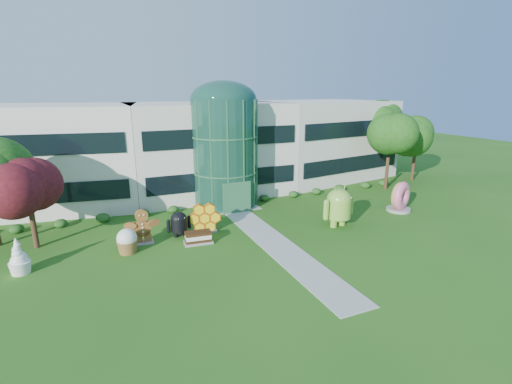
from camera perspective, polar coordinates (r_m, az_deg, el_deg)
name	(u,v)px	position (r m, az deg, el deg)	size (l,w,h in m)	color
ground	(284,251)	(25.65, 4.36, -9.03)	(140.00, 140.00, 0.00)	#215114
building	(206,147)	(40.54, -7.64, 6.86)	(46.00, 15.00, 9.30)	beige
atrium	(225,153)	(34.85, -4.84, 5.96)	(6.00, 6.00, 9.80)	#194738
walkway	(271,240)	(27.27, 2.37, -7.42)	(2.40, 20.00, 0.04)	#9E9E93
tree_red	(30,206)	(29.35, -31.40, -1.90)	(4.00, 4.00, 6.00)	#3F0C14
trees_backdrop	(221,159)	(35.90, -5.34, 5.09)	(52.00, 8.00, 8.40)	#1D4010
android_green	(339,204)	(30.20, 12.63, -1.88)	(3.19, 2.13, 3.62)	#7BB339
android_black	(179,222)	(28.19, -11.78, -4.56)	(1.97, 1.32, 2.24)	black
donut	(400,196)	(35.71, 21.24, -0.60)	(2.66, 1.28, 2.77)	#EE5A8A
gingerbread	(142,226)	(27.56, -17.09, -5.06)	(2.77, 1.06, 2.55)	brown
ice_cream_sandwich	(198,237)	(26.92, -8.88, -6.93)	(2.01, 1.00, 0.89)	black
honeycomb	(205,219)	(28.74, -7.92, -4.15)	(2.65, 0.95, 2.08)	yellow
froyo	(18,256)	(26.32, -32.72, -8.29)	(1.30, 1.30, 2.23)	white
cupcake	(127,241)	(26.43, -19.22, -7.10)	(1.43, 1.43, 1.72)	white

